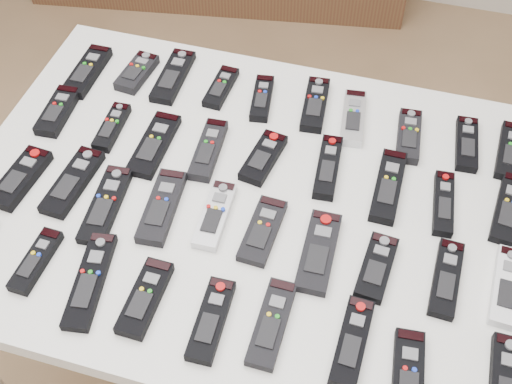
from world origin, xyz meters
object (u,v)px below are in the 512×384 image
(remote_21, at_px, (106,205))
(remote_34, at_px, (272,323))
(remote_12, at_px, (154,145))
(remote_10, at_px, (58,111))
(remote_7, at_px, (409,136))
(remote_19, at_px, (20,178))
(remote_3, at_px, (221,87))
(remote_16, at_px, (388,186))
(remote_2, at_px, (173,76))
(remote_8, at_px, (467,144))
(remote_36, at_px, (408,377))
(remote_1, at_px, (137,73))
(remote_28, at_px, (506,286))
(remote_18, at_px, (508,208))
(remote_37, at_px, (507,384))
(remote_11, at_px, (112,127))
(remote_24, at_px, (263,231))
(remote_25, at_px, (319,252))
(remote_32, at_px, (145,298))
(remote_15, at_px, (328,167))
(remote_17, at_px, (443,203))
(table, at_px, (256,215))
(remote_22, at_px, (162,207))
(remote_4, at_px, (262,98))
(remote_35, at_px, (352,342))
(remote_13, at_px, (208,150))
(remote_5, at_px, (315,104))
(remote_6, at_px, (353,118))
(remote_20, at_px, (73,182))
(remote_30, at_px, (36,261))
(remote_33, at_px, (211,320))
(remote_14, at_px, (263,158))
(remote_9, at_px, (512,152))
(remote_27, at_px, (446,278))

(remote_21, height_order, remote_34, same)
(remote_12, bearing_deg, remote_10, 172.10)
(remote_7, distance_m, remote_19, 0.85)
(remote_3, bearing_deg, remote_12, -108.04)
(remote_16, distance_m, remote_19, 0.78)
(remote_2, relative_size, remote_8, 1.19)
(remote_19, relative_size, remote_36, 0.96)
(remote_1, xyz_separation_m, remote_28, (0.90, -0.37, -0.00))
(remote_18, relative_size, remote_37, 1.04)
(remote_11, relative_size, remote_24, 0.89)
(remote_25, xyz_separation_m, remote_32, (-0.29, -0.19, 0.00))
(remote_3, distance_m, remote_15, 0.35)
(remote_17, xyz_separation_m, remote_28, (0.13, -0.17, -0.00))
(remote_15, bearing_deg, remote_17, -11.36)
(table, relative_size, remote_24, 7.85)
(remote_22, xyz_separation_m, remote_32, (0.05, -0.21, -0.00))
(remote_4, xyz_separation_m, remote_36, (0.42, -0.60, 0.00))
(remote_11, distance_m, remote_35, 0.73)
(remote_19, bearing_deg, remote_13, 32.30)
(remote_22, xyz_separation_m, remote_37, (0.70, -0.19, -0.00))
(remote_4, distance_m, remote_37, 0.81)
(remote_15, height_order, remote_35, remote_15)
(remote_7, bearing_deg, remote_5, 164.95)
(remote_6, height_order, remote_32, same)
(remote_6, bearing_deg, remote_36, -77.45)
(remote_17, xyz_separation_m, remote_21, (-0.67, -0.20, -0.00))
(remote_11, bearing_deg, remote_28, -14.01)
(remote_25, distance_m, remote_36, 0.29)
(remote_28, bearing_deg, remote_22, -176.11)
(remote_3, height_order, remote_4, remote_4)
(remote_25, height_order, remote_36, same)
(remote_6, bearing_deg, remote_4, 171.67)
(remote_25, bearing_deg, remote_24, 169.07)
(table, distance_m, remote_3, 0.35)
(remote_5, distance_m, remote_18, 0.49)
(remote_7, xyz_separation_m, remote_34, (-0.18, -0.53, -0.00))
(remote_7, bearing_deg, remote_20, -157.98)
(table, distance_m, remote_6, 0.33)
(remote_19, height_order, remote_35, remote_19)
(remote_22, bearing_deg, remote_21, -171.81)
(table, distance_m, remote_5, 0.31)
(remote_34, bearing_deg, remote_30, 179.99)
(remote_16, xyz_separation_m, remote_37, (0.26, -0.38, -0.00))
(remote_16, bearing_deg, remote_3, 155.71)
(remote_3, relative_size, remote_33, 0.85)
(remote_14, height_order, remote_22, remote_22)
(remote_20, bearing_deg, remote_9, 24.75)
(remote_2, height_order, remote_15, remote_15)
(remote_10, height_order, remote_27, remote_10)
(remote_32, bearing_deg, remote_6, 64.52)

